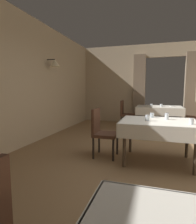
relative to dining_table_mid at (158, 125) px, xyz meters
name	(u,v)px	position (x,y,z in m)	size (l,w,h in m)	color
ground	(172,165)	(0.24, -0.08, -0.66)	(10.08, 10.08, 0.00)	olive
wall_left	(14,80)	(-2.95, -0.08, 0.84)	(0.49, 8.40, 3.00)	tan
wall_back	(164,84)	(0.24, 4.10, 0.86)	(6.40, 0.27, 3.00)	tan
dining_table_mid	(158,125)	(0.00, 0.00, 0.00)	(1.31, 1.03, 0.75)	#4C3D2D
dining_table_far	(159,109)	(0.07, 3.00, 0.01)	(1.44, 1.07, 0.75)	#4C3D2D
chair_mid_left	(102,130)	(-1.04, -0.01, -0.15)	(0.44, 0.44, 0.93)	black
chair_far_right	(196,115)	(1.17, 2.95, -0.15)	(0.44, 0.44, 0.93)	black
chair_far_left	(125,112)	(-1.04, 2.97, -0.15)	(0.44, 0.44, 0.93)	black
glass_mid_a	(191,121)	(0.48, -0.24, 0.13)	(0.07, 0.07, 0.10)	silver
glass_mid_b	(152,115)	(-0.12, 0.36, 0.13)	(0.08, 0.08, 0.09)	silver
glass_mid_c	(167,116)	(0.14, 0.18, 0.14)	(0.07, 0.07, 0.11)	silver
glass_mid_d	(147,118)	(-0.19, -0.09, 0.14)	(0.07, 0.07, 0.10)	silver
glass_far_a	(152,105)	(-0.18, 2.95, 0.13)	(0.07, 0.07, 0.08)	silver
glass_far_b	(161,105)	(0.13, 3.02, 0.13)	(0.08, 0.08, 0.08)	silver
plate_far_c	(172,106)	(0.47, 3.14, 0.09)	(0.19, 0.19, 0.01)	white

